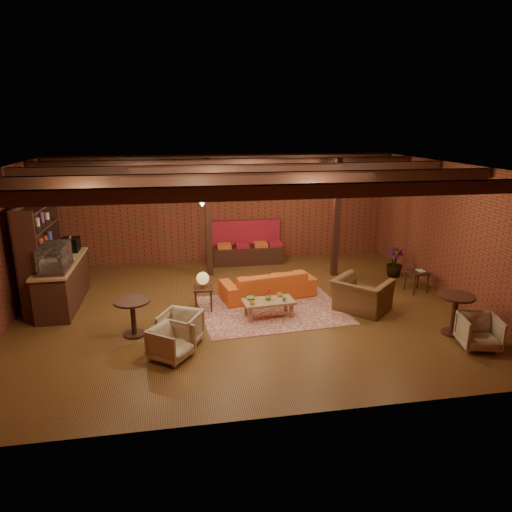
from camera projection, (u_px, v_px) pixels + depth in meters
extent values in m
plane|color=#422310|center=(245.00, 309.00, 10.39)|extent=(10.00, 10.00, 0.00)
cube|color=black|center=(244.00, 167.00, 9.49)|extent=(10.00, 8.00, 0.02)
cube|color=brown|center=(225.00, 209.00, 13.73)|extent=(10.00, 0.02, 3.20)
cube|color=brown|center=(288.00, 314.00, 6.16)|extent=(10.00, 0.02, 3.20)
cube|color=brown|center=(454.00, 232.00, 10.76)|extent=(0.02, 8.00, 3.20)
cylinder|color=black|center=(235.00, 176.00, 11.11)|extent=(9.60, 0.12, 0.12)
cube|color=black|center=(209.00, 219.00, 12.30)|extent=(0.16, 0.16, 3.20)
cube|color=black|center=(336.00, 219.00, 12.29)|extent=(0.16, 0.16, 3.20)
imported|color=#337F33|center=(66.00, 252.00, 10.53)|extent=(0.35, 0.39, 0.30)
cube|color=#EE4B17|center=(249.00, 187.00, 12.76)|extent=(0.86, 0.06, 0.30)
cube|color=maroon|center=(272.00, 310.00, 10.35)|extent=(3.34, 2.65, 0.01)
imported|color=#C7521B|center=(268.00, 284.00, 11.05)|extent=(2.38, 1.27, 0.66)
cube|color=brown|center=(269.00, 302.00, 9.90)|extent=(1.15, 0.65, 0.05)
cube|color=brown|center=(250.00, 315.00, 9.66)|extent=(0.07, 0.07, 0.33)
cube|color=brown|center=(291.00, 311.00, 9.88)|extent=(0.07, 0.07, 0.33)
cube|color=brown|center=(246.00, 308.00, 10.02)|extent=(0.07, 0.07, 0.33)
cube|color=brown|center=(286.00, 304.00, 10.25)|extent=(0.07, 0.07, 0.33)
imported|color=gold|center=(252.00, 303.00, 9.66)|extent=(0.12, 0.12, 0.09)
imported|color=#4F8C3F|center=(284.00, 299.00, 9.83)|extent=(0.10, 0.10, 0.08)
imported|color=gold|center=(280.00, 294.00, 10.12)|extent=(0.12, 0.12, 0.09)
imported|color=#4F8C3F|center=(251.00, 298.00, 9.96)|extent=(0.21, 0.21, 0.05)
imported|color=#4F8C3F|center=(268.00, 297.00, 9.92)|extent=(0.11, 0.11, 0.11)
sphere|color=red|center=(268.00, 291.00, 9.87)|extent=(0.10, 0.10, 0.10)
cube|color=black|center=(203.00, 288.00, 10.24)|extent=(0.45, 0.45, 0.04)
cylinder|color=black|center=(203.00, 299.00, 10.31)|extent=(0.04, 0.04, 0.49)
cylinder|color=olive|center=(203.00, 287.00, 10.23)|extent=(0.14, 0.14, 0.02)
cylinder|color=olive|center=(203.00, 284.00, 10.21)|extent=(0.04, 0.04, 0.20)
sphere|color=gold|center=(203.00, 278.00, 10.17)|extent=(0.28, 0.28, 0.28)
cylinder|color=black|center=(132.00, 301.00, 8.93)|extent=(0.72, 0.72, 0.04)
cylinder|color=black|center=(133.00, 318.00, 9.03)|extent=(0.10, 0.10, 0.70)
cylinder|color=black|center=(135.00, 334.00, 9.13)|extent=(0.43, 0.43, 0.04)
imported|color=beige|center=(171.00, 341.00, 8.14)|extent=(0.88, 0.89, 0.67)
imported|color=beige|center=(181.00, 327.00, 8.66)|extent=(0.92, 0.90, 0.72)
imported|color=brown|center=(362.00, 290.00, 10.18)|extent=(1.33, 1.35, 1.00)
cube|color=black|center=(417.00, 272.00, 11.35)|extent=(0.54, 0.54, 0.04)
cylinder|color=black|center=(416.00, 282.00, 11.42)|extent=(0.04, 0.04, 0.49)
imported|color=black|center=(417.00, 271.00, 11.34)|extent=(0.21, 0.26, 0.02)
cylinder|color=black|center=(457.00, 296.00, 8.97)|extent=(0.71, 0.71, 0.04)
cylinder|color=black|center=(454.00, 315.00, 9.08)|extent=(0.11, 0.11, 0.77)
cylinder|color=black|center=(452.00, 333.00, 9.19)|extent=(0.42, 0.42, 0.04)
imported|color=beige|center=(479.00, 330.00, 8.54)|extent=(0.80, 0.77, 0.70)
imported|color=#4C7F4C|center=(397.00, 234.00, 12.30)|extent=(1.45, 1.45, 2.38)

